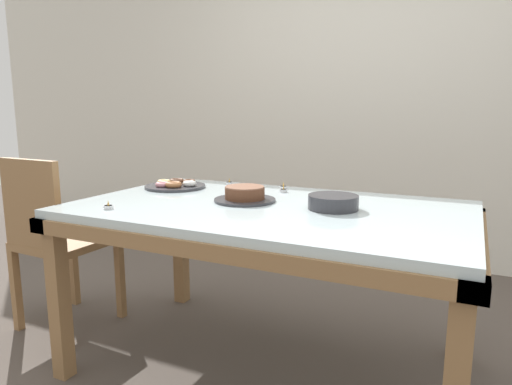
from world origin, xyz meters
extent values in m
plane|color=#564C44|center=(0.00, 0.00, 0.00)|extent=(12.00, 12.00, 0.00)
cube|color=silver|center=(0.00, 1.87, 1.30)|extent=(8.00, 0.10, 2.60)
cube|color=silver|center=(0.00, 0.00, 0.75)|extent=(1.68, 1.01, 0.04)
cube|color=olive|center=(0.00, -0.48, 0.70)|extent=(1.71, 0.08, 0.06)
cube|color=olive|center=(0.00, 0.48, 0.70)|extent=(1.71, 0.08, 0.06)
cube|color=olive|center=(-0.82, 0.00, 0.70)|extent=(0.08, 1.04, 0.06)
cube|color=olive|center=(0.82, 0.00, 0.70)|extent=(0.08, 1.04, 0.06)
cube|color=olive|center=(-0.79, -0.46, 0.35)|extent=(0.07, 0.07, 0.71)
cube|color=olive|center=(-0.79, 0.46, 0.35)|extent=(0.07, 0.07, 0.71)
cube|color=olive|center=(0.79, 0.46, 0.35)|extent=(0.07, 0.07, 0.71)
cube|color=olive|center=(-1.18, -0.06, 0.47)|extent=(0.44, 0.44, 0.04)
cube|color=olive|center=(-1.19, -0.25, 0.71)|extent=(0.40, 0.05, 0.45)
cube|color=olive|center=(-0.98, 0.12, 0.23)|extent=(0.04, 0.04, 0.45)
cube|color=olive|center=(-1.36, 0.14, 0.23)|extent=(0.04, 0.04, 0.45)
cube|color=olive|center=(-1.00, -0.26, 0.23)|extent=(0.04, 0.04, 0.45)
cube|color=olive|center=(-1.38, -0.24, 0.23)|extent=(0.04, 0.04, 0.45)
cylinder|color=#333338|center=(-0.13, 0.03, 0.77)|extent=(0.28, 0.28, 0.01)
cylinder|color=brown|center=(-0.13, 0.03, 0.81)|extent=(0.18, 0.18, 0.05)
cylinder|color=brown|center=(-0.13, 0.03, 0.84)|extent=(0.18, 0.18, 0.01)
cylinder|color=#333338|center=(-0.64, 0.20, 0.78)|extent=(0.32, 0.32, 0.01)
torus|color=white|center=(-0.55, 0.21, 0.80)|extent=(0.07, 0.07, 0.03)
torus|color=brown|center=(-0.60, 0.28, 0.79)|extent=(0.07, 0.07, 0.02)
torus|color=brown|center=(-0.67, 0.27, 0.79)|extent=(0.08, 0.08, 0.02)
torus|color=#EAD184|center=(-0.71, 0.20, 0.80)|extent=(0.07, 0.07, 0.02)
torus|color=pink|center=(-0.67, 0.14, 0.79)|extent=(0.08, 0.08, 0.02)
torus|color=#B27042|center=(-0.60, 0.14, 0.80)|extent=(0.09, 0.09, 0.03)
cylinder|color=#333338|center=(0.28, 0.04, 0.77)|extent=(0.21, 0.21, 0.01)
cylinder|color=#333338|center=(0.28, 0.04, 0.78)|extent=(0.21, 0.21, 0.01)
cylinder|color=#333338|center=(0.28, 0.04, 0.79)|extent=(0.21, 0.21, 0.01)
cylinder|color=#333338|center=(0.28, 0.04, 0.80)|extent=(0.21, 0.21, 0.01)
cylinder|color=#333338|center=(0.28, 0.04, 0.81)|extent=(0.21, 0.21, 0.01)
cylinder|color=#333338|center=(0.28, 0.04, 0.82)|extent=(0.21, 0.21, 0.01)
cylinder|color=silver|center=(-0.42, 0.41, 0.78)|extent=(0.04, 0.04, 0.02)
cylinder|color=white|center=(-0.42, 0.41, 0.78)|extent=(0.03, 0.03, 0.00)
cone|color=#F9B74C|center=(-0.42, 0.41, 0.80)|extent=(0.01, 0.01, 0.02)
cylinder|color=silver|center=(-0.57, -0.36, 0.78)|extent=(0.04, 0.04, 0.02)
cylinder|color=white|center=(-0.57, -0.36, 0.78)|extent=(0.03, 0.03, 0.00)
cone|color=#F9B74C|center=(-0.57, -0.36, 0.80)|extent=(0.01, 0.01, 0.02)
cylinder|color=silver|center=(-0.10, 0.41, 0.78)|extent=(0.04, 0.04, 0.02)
cylinder|color=white|center=(-0.10, 0.41, 0.78)|extent=(0.03, 0.03, 0.00)
cone|color=#F9B74C|center=(-0.10, 0.41, 0.80)|extent=(0.01, 0.01, 0.02)
cylinder|color=silver|center=(-0.06, 0.32, 0.78)|extent=(0.04, 0.04, 0.02)
cylinder|color=white|center=(-0.06, 0.32, 0.78)|extent=(0.03, 0.03, 0.00)
cone|color=#F9B74C|center=(-0.06, 0.32, 0.80)|extent=(0.01, 0.01, 0.02)
camera|label=1|loc=(0.79, -1.78, 1.17)|focal=32.00mm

